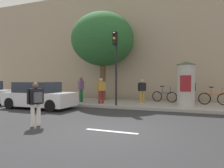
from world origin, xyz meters
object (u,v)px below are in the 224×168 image
Objects in this scene: bicycle_upright at (164,96)px; poster_column at (186,83)px; pedestrian_in_dark_shirt at (191,89)px; bicycle_leaning at (214,98)px; street_tree at (103,39)px; pedestrian_in_red_top at (81,87)px; pedestrian_near_pole at (36,100)px; pedestrian_in_light_jacket at (142,89)px; traffic_light at (115,56)px; parked_car_blue at (39,96)px; pedestrian_tallest at (101,89)px.

poster_column is at bearing -49.14° from bicycle_upright.
pedestrian_in_dark_shirt is 0.87× the size of bicycle_leaning.
street_tree reaches higher than pedestrian_in_red_top.
pedestrian_near_pole is 0.92× the size of bicycle_upright.
poster_column is 1.70× the size of pedestrian_in_light_jacket.
traffic_light is 2.41× the size of bicycle_leaning.
poster_column is at bearing -13.66° from street_tree.
pedestrian_tallest is at bearing 39.82° from parked_car_blue.
pedestrian_tallest is at bearing -172.36° from poster_column.
pedestrian_tallest reaches higher than pedestrian_near_pole.
street_tree reaches higher than traffic_light.
pedestrian_in_light_jacket is (1.04, 2.20, -1.98)m from traffic_light.
pedestrian_in_red_top reaches higher than pedestrian_near_pole.
bicycle_leaning is at bearing 36.97° from poster_column.
pedestrian_in_dark_shirt is (0.24, 1.76, -0.41)m from poster_column.
pedestrian_in_red_top is (-2.86, 1.01, -1.89)m from traffic_light.
pedestrian_in_red_top is at bearing -177.31° from poster_column.
pedestrian_near_pole is 4.86m from parked_car_blue.
pedestrian_near_pole is 1.03× the size of pedestrian_in_dark_shirt.
parked_car_blue is (-2.01, -4.48, -3.88)m from street_tree.
pedestrian_in_dark_shirt is (5.09, 8.58, 0.11)m from pedestrian_near_pole.
poster_column is 6.82m from street_tree.
poster_column is 1.82m from pedestrian_in_dark_shirt.
pedestrian_in_dark_shirt is 0.89× the size of bicycle_upright.
pedestrian_in_light_jacket is at bearing 34.58° from pedestrian_tallest.
traffic_light reaches higher than pedestrian_in_dark_shirt.
street_tree is (-2.05, 2.75, 1.59)m from traffic_light.
pedestrian_near_pole is 1.04× the size of pedestrian_in_light_jacket.
parked_car_blue is at bearing -158.86° from poster_column.
street_tree is 1.57× the size of parked_car_blue.
poster_column reaches higher than pedestrian_near_pole.
pedestrian_tallest is (-0.20, 6.15, 0.15)m from pedestrian_near_pole.
pedestrian_in_red_top is (-6.69, -0.31, -0.32)m from poster_column.
street_tree is at bearing 166.34° from poster_column.
bicycle_upright is (2.39, 2.99, -2.48)m from traffic_light.
pedestrian_in_red_top is 7.24m from pedestrian_in_dark_shirt.
pedestrian_tallest is (-1.21, 0.65, -1.93)m from traffic_light.
street_tree reaches higher than pedestrian_near_pole.
poster_column is 8.39m from pedestrian_near_pole.
pedestrian_in_light_jacket reaches higher than parked_car_blue.
pedestrian_near_pole is at bearing -120.65° from pedestrian_in_dark_shirt.
pedestrian_in_dark_shirt is at bearing 30.59° from parked_car_blue.
pedestrian_tallest is 3.73m from parked_car_blue.
pedestrian_tallest is at bearing -164.36° from bicycle_leaning.
street_tree is at bearing -176.92° from bicycle_upright.
pedestrian_in_light_jacket is at bearing -149.63° from bicycle_upright.
pedestrian_in_dark_shirt is at bearing 16.63° from pedestrian_in_red_top.
traffic_light is at bearing -53.35° from street_tree.
pedestrian_in_dark_shirt is 3.16m from pedestrian_in_light_jacket.
parked_car_blue is (-7.89, -3.05, -0.73)m from poster_column.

